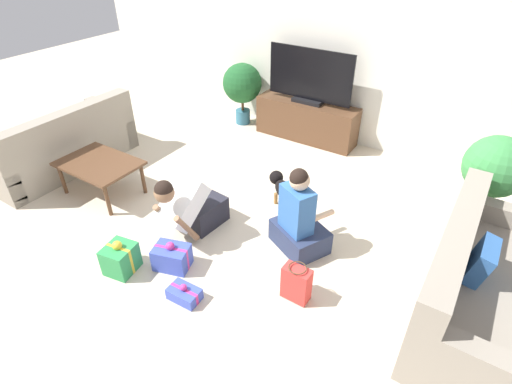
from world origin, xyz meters
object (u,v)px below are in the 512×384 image
Objects in this scene: person_kneeling at (190,207)px; gift_bag_a at (296,283)px; sofa_left at (62,146)px; potted_plant_corner_right at (493,173)px; coffee_table at (99,166)px; potted_plant_back_left at (242,85)px; gift_box_c at (184,294)px; tv_console at (306,121)px; dog at (282,188)px; gift_box_b at (120,258)px; gift_box_a at (172,257)px; sofa_right at (478,288)px; person_sitting at (299,221)px; tv at (310,79)px.

person_kneeling is 1.33m from gift_bag_a.
sofa_left is 2.30× the size of person_kneeling.
potted_plant_corner_right is 2.89× the size of gift_bag_a.
sofa_left is 0.95m from coffee_table.
potted_plant_back_left is 3.36× the size of gift_box_c.
dog is at bearing -71.68° from tv_console.
coffee_table is (0.93, -0.15, 0.08)m from sofa_left.
sofa_left is at bearing -178.55° from person_kneeling.
gift_box_a is at bearing 38.49° from gift_box_b.
dog is (0.53, 0.93, -0.10)m from person_kneeling.
sofa_right is 5.42× the size of gift_box_b.
gift_box_a is at bearing 72.45° from person_sitting.
person_sitting is (-1.43, -1.33, -0.32)m from potted_plant_corner_right.
potted_plant_corner_right is at bearing 43.38° from gift_box_b.
tv is 1.54× the size of person_kneeling.
sofa_right is at bearing 6.52° from coffee_table.
coffee_table reaches higher than gift_bag_a.
person_sitting is (2.37, 0.40, -0.05)m from coffee_table.
tv_console is 3.97× the size of gift_box_a.
sofa_left and sofa_right have the same top height.
tv_console is 2.63m from potted_plant_corner_right.
tv_console is at bearing 115.50° from gift_bag_a.
sofa_left reaches higher than gift_box_a.
tv reaches higher than gift_box_c.
potted_plant_corner_right is 3.66m from gift_box_b.
person_sitting is (1.01, 0.40, -0.02)m from person_kneeling.
dog is (0.55, -1.66, -0.66)m from tv.
person_kneeling reaches higher than tv_console.
potted_plant_back_left is 2.77× the size of gift_box_b.
gift_bag_a is at bearing -2.65° from person_kneeling.
tv is at bearing -128.69° from dog.
potted_plant_corner_right reaches higher than sofa_right.
tv_console is 1.14m from potted_plant_back_left.
person_sitting reaches higher than gift_bag_a.
gift_box_b is (-0.18, -3.35, -0.14)m from tv_console.
potted_plant_back_left is at bearing 167.12° from potted_plant_corner_right.
gift_box_c is (-1.92, -2.44, -0.59)m from potted_plant_corner_right.
gift_box_b is (0.91, -3.30, -0.48)m from potted_plant_back_left.
potted_plant_corner_right is 1.97m from person_sitting.
sofa_left is 3.76× the size of dog.
tv is at bearing 99.13° from gift_box_c.
person_kneeling is 1.09m from person_sitting.
person_kneeling is at bearing 108.59° from gift_box_a.
gift_box_a is 1.18m from gift_bag_a.
potted_plant_corner_right is 2.09× the size of dog.
person_kneeling is at bearing 75.15° from gift_box_b.
potted_plant_back_left is at bearing -177.38° from tv_console.
dog reaches higher than gift_box_b.
gift_box_a is at bearing -66.17° from person_kneeling.
tv_console is at bearing 93.58° from tv.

